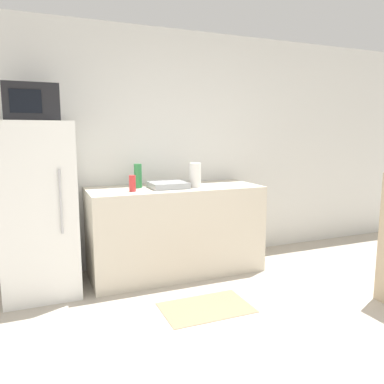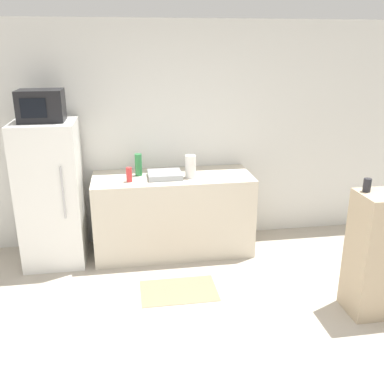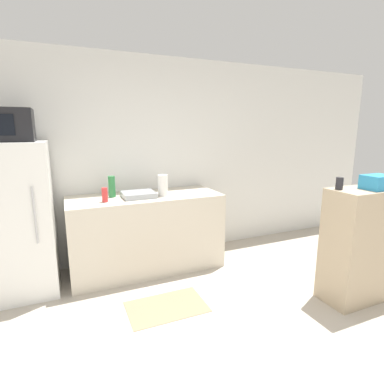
{
  "view_description": "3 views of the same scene",
  "coord_description": "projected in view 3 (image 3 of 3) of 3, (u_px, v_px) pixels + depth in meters",
  "views": [
    {
      "loc": [
        -1.25,
        -1.21,
        1.47
      ],
      "look_at": [
        0.03,
        1.91,
        0.95
      ],
      "focal_mm": 35.0,
      "sensor_mm": 36.0,
      "label": 1
    },
    {
      "loc": [
        -0.45,
        -2.15,
        2.33
      ],
      "look_at": [
        0.15,
        1.66,
        0.99
      ],
      "focal_mm": 40.0,
      "sensor_mm": 36.0,
      "label": 2
    },
    {
      "loc": [
        -0.81,
        -0.98,
        1.7
      ],
      "look_at": [
        0.46,
        1.97,
        1.02
      ],
      "focal_mm": 28.0,
      "sensor_mm": 36.0,
      "label": 3
    }
  ],
  "objects": [
    {
      "name": "wall_back",
      "position": [
        132.0,
        161.0,
        3.83
      ],
      "size": [
        8.0,
        0.06,
        2.6
      ],
      "primitive_type": "cube",
      "color": "silver",
      "rests_on": "ground_plane"
    },
    {
      "name": "refrigerator",
      "position": [
        19.0,
        220.0,
        3.07
      ],
      "size": [
        0.65,
        0.69,
        1.58
      ],
      "color": "white",
      "rests_on": "ground_plane"
    },
    {
      "name": "microwave",
      "position": [
        8.0,
        125.0,
        2.87
      ],
      "size": [
        0.45,
        0.35,
        0.32
      ],
      "color": "black",
      "rests_on": "refrigerator"
    },
    {
      "name": "counter",
      "position": [
        147.0,
        232.0,
        3.67
      ],
      "size": [
        1.8,
        0.72,
        0.92
      ],
      "primitive_type": "cube",
      "color": "beige",
      "rests_on": "ground_plane"
    },
    {
      "name": "sink_basin",
      "position": [
        139.0,
        195.0,
        3.5
      ],
      "size": [
        0.37,
        0.33,
        0.06
      ],
      "primitive_type": "cube",
      "color": "#9EA3A8",
      "rests_on": "counter"
    },
    {
      "name": "bottle_tall",
      "position": [
        112.0,
        187.0,
        3.48
      ],
      "size": [
        0.08,
        0.08,
        0.25
      ],
      "primitive_type": "cylinder",
      "color": "#2D7F42",
      "rests_on": "counter"
    },
    {
      "name": "bottle_short",
      "position": [
        105.0,
        195.0,
        3.25
      ],
      "size": [
        0.06,
        0.06,
        0.16
      ],
      "primitive_type": "cylinder",
      "color": "red",
      "rests_on": "counter"
    },
    {
      "name": "shelf_cabinet",
      "position": [
        359.0,
        245.0,
        2.97
      ],
      "size": [
        0.69,
        0.38,
        1.14
      ],
      "primitive_type": "cube",
      "color": "tan",
      "rests_on": "ground_plane"
    },
    {
      "name": "basket",
      "position": [
        378.0,
        182.0,
        2.82
      ],
      "size": [
        0.27,
        0.2,
        0.13
      ],
      "primitive_type": "cube",
      "color": "#2D8EC6",
      "rests_on": "shelf_cabinet"
    },
    {
      "name": "jar",
      "position": [
        339.0,
        183.0,
        2.8
      ],
      "size": [
        0.07,
        0.07,
        0.12
      ],
      "primitive_type": "cylinder",
      "color": "#232328",
      "rests_on": "shelf_cabinet"
    },
    {
      "name": "paper_towel_roll",
      "position": [
        163.0,
        185.0,
        3.55
      ],
      "size": [
        0.12,
        0.12,
        0.25
      ],
      "primitive_type": "cylinder",
      "color": "white",
      "rests_on": "counter"
    },
    {
      "name": "kitchen_rug",
      "position": [
        167.0,
        306.0,
        2.92
      ],
      "size": [
        0.76,
        0.49,
        0.01
      ],
      "primitive_type": "cube",
      "color": "#937A5B",
      "rests_on": "ground_plane"
    }
  ]
}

